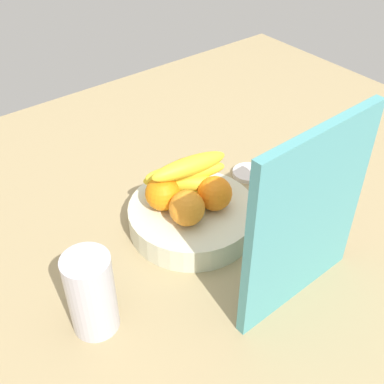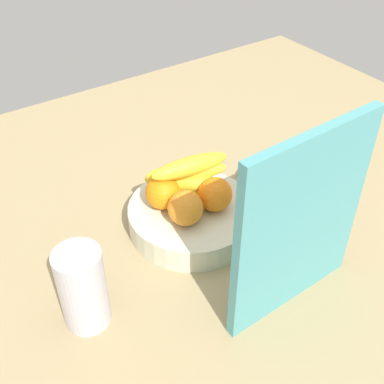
{
  "view_description": "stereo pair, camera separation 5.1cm",
  "coord_description": "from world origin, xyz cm",
  "px_view_note": "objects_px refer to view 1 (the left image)",
  "views": [
    {
      "loc": [
        49.45,
        63.57,
        72.22
      ],
      "look_at": [
        1.18,
        1.76,
        9.5
      ],
      "focal_mm": 45.89,
      "sensor_mm": 36.0,
      "label": 1
    },
    {
      "loc": [
        45.34,
        66.57,
        72.22
      ],
      "look_at": [
        1.18,
        1.76,
        9.5
      ],
      "focal_mm": 45.89,
      "sensor_mm": 36.0,
      "label": 2
    }
  ],
  "objects_px": {
    "cutting_board": "(307,220)",
    "thermos_tumbler": "(91,294)",
    "orange_front_left": "(187,208)",
    "banana_bunch": "(185,178)",
    "orange_center": "(187,174)",
    "jar_lid": "(248,173)",
    "fruit_bowl": "(192,217)",
    "orange_front_right": "(215,193)",
    "orange_back_left": "(163,193)"
  },
  "relations": [
    {
      "from": "banana_bunch",
      "to": "jar_lid",
      "type": "distance_m",
      "value": 0.24
    },
    {
      "from": "banana_bunch",
      "to": "jar_lid",
      "type": "xyz_separation_m",
      "value": [
        -0.22,
        -0.03,
        -0.1
      ]
    },
    {
      "from": "fruit_bowl",
      "to": "jar_lid",
      "type": "height_order",
      "value": "fruit_bowl"
    },
    {
      "from": "orange_center",
      "to": "orange_back_left",
      "type": "height_order",
      "value": "same"
    },
    {
      "from": "thermos_tumbler",
      "to": "cutting_board",
      "type": "bearing_deg",
      "value": 153.45
    },
    {
      "from": "orange_back_left",
      "to": "cutting_board",
      "type": "xyz_separation_m",
      "value": [
        -0.09,
        0.3,
        0.09
      ]
    },
    {
      "from": "jar_lid",
      "to": "banana_bunch",
      "type": "bearing_deg",
      "value": 7.79
    },
    {
      "from": "orange_front_left",
      "to": "cutting_board",
      "type": "xyz_separation_m",
      "value": [
        -0.07,
        0.23,
        0.09
      ]
    },
    {
      "from": "orange_front_right",
      "to": "jar_lid",
      "type": "bearing_deg",
      "value": -154.08
    },
    {
      "from": "orange_front_left",
      "to": "orange_back_left",
      "type": "xyz_separation_m",
      "value": [
        0.01,
        -0.07,
        0.0
      ]
    },
    {
      "from": "fruit_bowl",
      "to": "orange_front_left",
      "type": "distance_m",
      "value": 0.08
    },
    {
      "from": "orange_front_right",
      "to": "cutting_board",
      "type": "bearing_deg",
      "value": 90.3
    },
    {
      "from": "orange_center",
      "to": "cutting_board",
      "type": "distance_m",
      "value": 0.33
    },
    {
      "from": "orange_front_left",
      "to": "orange_front_right",
      "type": "relative_size",
      "value": 1.0
    },
    {
      "from": "cutting_board",
      "to": "thermos_tumbler",
      "type": "distance_m",
      "value": 0.38
    },
    {
      "from": "orange_front_left",
      "to": "orange_center",
      "type": "relative_size",
      "value": 1.0
    },
    {
      "from": "orange_center",
      "to": "banana_bunch",
      "type": "xyz_separation_m",
      "value": [
        0.02,
        0.03,
        0.02
      ]
    },
    {
      "from": "orange_center",
      "to": "cutting_board",
      "type": "bearing_deg",
      "value": 91.12
    },
    {
      "from": "jar_lid",
      "to": "fruit_bowl",
      "type": "bearing_deg",
      "value": 15.52
    },
    {
      "from": "fruit_bowl",
      "to": "jar_lid",
      "type": "bearing_deg",
      "value": -164.48
    },
    {
      "from": "orange_front_right",
      "to": "orange_back_left",
      "type": "distance_m",
      "value": 0.11
    },
    {
      "from": "jar_lid",
      "to": "orange_front_right",
      "type": "bearing_deg",
      "value": 25.92
    },
    {
      "from": "orange_front_left",
      "to": "fruit_bowl",
      "type": "bearing_deg",
      "value": -140.19
    },
    {
      "from": "thermos_tumbler",
      "to": "orange_front_left",
      "type": "bearing_deg",
      "value": -165.36
    },
    {
      "from": "orange_center",
      "to": "thermos_tumbler",
      "type": "xyz_separation_m",
      "value": [
        0.32,
        0.16,
        -0.01
      ]
    },
    {
      "from": "cutting_board",
      "to": "thermos_tumbler",
      "type": "relative_size",
      "value": 2.23
    },
    {
      "from": "banana_bunch",
      "to": "jar_lid",
      "type": "relative_size",
      "value": 2.35
    },
    {
      "from": "orange_center",
      "to": "banana_bunch",
      "type": "relative_size",
      "value": 0.4
    },
    {
      "from": "orange_front_right",
      "to": "thermos_tumbler",
      "type": "height_order",
      "value": "thermos_tumbler"
    },
    {
      "from": "banana_bunch",
      "to": "thermos_tumbler",
      "type": "distance_m",
      "value": 0.32
    },
    {
      "from": "cutting_board",
      "to": "jar_lid",
      "type": "distance_m",
      "value": 0.41
    },
    {
      "from": "cutting_board",
      "to": "jar_lid",
      "type": "xyz_separation_m",
      "value": [
        -0.19,
        -0.32,
        -0.17
      ]
    },
    {
      "from": "orange_center",
      "to": "orange_front_right",
      "type": "bearing_deg",
      "value": 93.26
    },
    {
      "from": "orange_center",
      "to": "cutting_board",
      "type": "xyz_separation_m",
      "value": [
        -0.01,
        0.32,
        0.09
      ]
    },
    {
      "from": "orange_front_right",
      "to": "orange_back_left",
      "type": "xyz_separation_m",
      "value": [
        0.08,
        -0.07,
        0.0
      ]
    },
    {
      "from": "orange_center",
      "to": "orange_back_left",
      "type": "relative_size",
      "value": 1.0
    },
    {
      "from": "fruit_bowl",
      "to": "orange_front_left",
      "type": "relative_size",
      "value": 3.73
    },
    {
      "from": "orange_back_left",
      "to": "banana_bunch",
      "type": "height_order",
      "value": "banana_bunch"
    },
    {
      "from": "thermos_tumbler",
      "to": "orange_back_left",
      "type": "bearing_deg",
      "value": -150.93
    },
    {
      "from": "orange_front_right",
      "to": "jar_lid",
      "type": "height_order",
      "value": "orange_front_right"
    },
    {
      "from": "orange_front_right",
      "to": "cutting_board",
      "type": "distance_m",
      "value": 0.25
    },
    {
      "from": "orange_front_left",
      "to": "orange_center",
      "type": "height_order",
      "value": "same"
    },
    {
      "from": "orange_front_left",
      "to": "banana_bunch",
      "type": "xyz_separation_m",
      "value": [
        -0.04,
        -0.06,
        0.02
      ]
    },
    {
      "from": "orange_center",
      "to": "banana_bunch",
      "type": "bearing_deg",
      "value": 48.16
    },
    {
      "from": "orange_front_left",
      "to": "banana_bunch",
      "type": "relative_size",
      "value": 0.4
    },
    {
      "from": "cutting_board",
      "to": "thermos_tumbler",
      "type": "bearing_deg",
      "value": -28.51
    },
    {
      "from": "orange_front_right",
      "to": "thermos_tumbler",
      "type": "xyz_separation_m",
      "value": [
        0.33,
        0.07,
        -0.01
      ]
    },
    {
      "from": "orange_back_left",
      "to": "cutting_board",
      "type": "height_order",
      "value": "cutting_board"
    },
    {
      "from": "orange_front_left",
      "to": "thermos_tumbler",
      "type": "relative_size",
      "value": 0.45
    },
    {
      "from": "orange_back_left",
      "to": "banana_bunch",
      "type": "relative_size",
      "value": 0.4
    }
  ]
}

